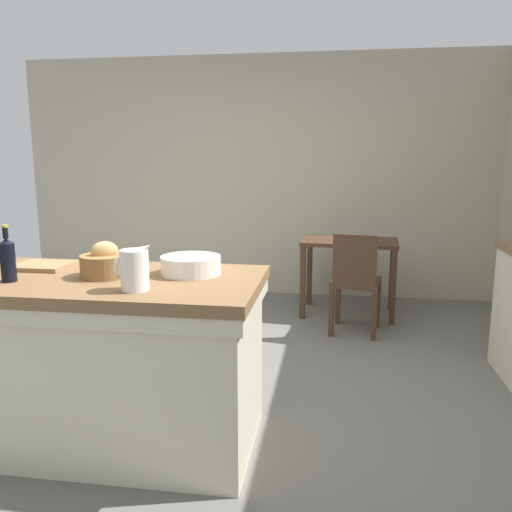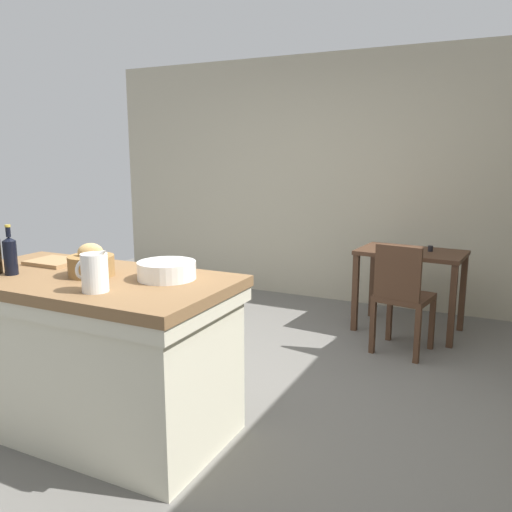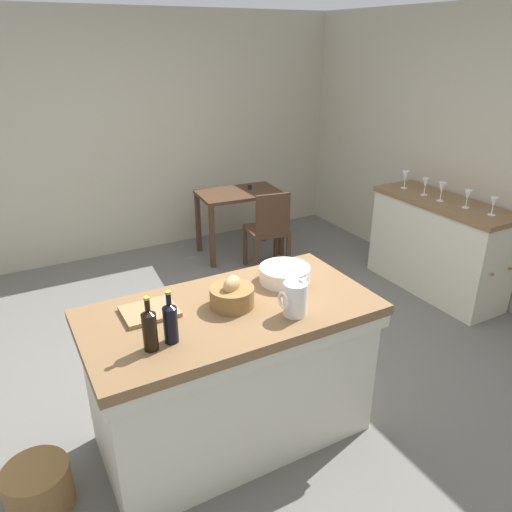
# 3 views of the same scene
# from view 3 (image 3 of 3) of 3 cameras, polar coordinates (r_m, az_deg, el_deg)

# --- Properties ---
(ground_plane) EXTENTS (6.76, 6.76, 0.00)m
(ground_plane) POSITION_cam_3_polar(r_m,az_deg,el_deg) (3.90, -2.50, -12.04)
(ground_plane) COLOR #66635E
(wall_back) EXTENTS (5.32, 0.12, 2.60)m
(wall_back) POSITION_cam_3_polar(r_m,az_deg,el_deg) (5.70, -14.79, 13.18)
(wall_back) COLOR #B2AA93
(wall_back) RESTS_ON ground
(wall_right) EXTENTS (0.12, 5.20, 2.60)m
(wall_right) POSITION_cam_3_polar(r_m,az_deg,el_deg) (4.98, 25.52, 10.19)
(wall_right) COLOR #B2AA93
(wall_right) RESTS_ON ground
(island_table) EXTENTS (1.64, 0.84, 0.91)m
(island_table) POSITION_cam_3_polar(r_m,az_deg,el_deg) (2.99, -2.78, -13.02)
(island_table) COLOR brown
(island_table) RESTS_ON ground
(side_cabinet) EXTENTS (0.52, 1.40, 0.92)m
(side_cabinet) POSITION_cam_3_polar(r_m,az_deg,el_deg) (5.04, 20.37, 1.09)
(side_cabinet) COLOR brown
(side_cabinet) RESTS_ON ground
(writing_desk) EXTENTS (0.94, 0.63, 0.79)m
(writing_desk) POSITION_cam_3_polar(r_m,az_deg,el_deg) (5.52, -1.96, 6.29)
(writing_desk) COLOR #472D1E
(writing_desk) RESTS_ON ground
(wooden_chair) EXTENTS (0.46, 0.46, 0.89)m
(wooden_chair) POSITION_cam_3_polar(r_m,az_deg,el_deg) (5.09, 1.46, 3.16)
(wooden_chair) COLOR #472D1E
(wooden_chair) RESTS_ON ground
(pitcher) EXTENTS (0.17, 0.13, 0.23)m
(pitcher) POSITION_cam_3_polar(r_m,az_deg,el_deg) (2.66, 4.55, -4.92)
(pitcher) COLOR white
(pitcher) RESTS_ON island_table
(wash_bowl) EXTENTS (0.32, 0.32, 0.10)m
(wash_bowl) POSITION_cam_3_polar(r_m,az_deg,el_deg) (3.03, 3.35, -2.10)
(wash_bowl) COLOR white
(wash_bowl) RESTS_ON island_table
(bread_basket) EXTENTS (0.25, 0.25, 0.18)m
(bread_basket) POSITION_cam_3_polar(r_m,az_deg,el_deg) (2.75, -2.81, -4.57)
(bread_basket) COLOR olive
(bread_basket) RESTS_ON island_table
(cutting_board) EXTENTS (0.29, 0.24, 0.02)m
(cutting_board) POSITION_cam_3_polar(r_m,az_deg,el_deg) (2.76, -12.26, -6.32)
(cutting_board) COLOR #99754C
(cutting_board) RESTS_ON island_table
(wine_bottle_dark) EXTENTS (0.07, 0.07, 0.28)m
(wine_bottle_dark) POSITION_cam_3_polar(r_m,az_deg,el_deg) (2.45, -9.93, -7.52)
(wine_bottle_dark) COLOR black
(wine_bottle_dark) RESTS_ON island_table
(wine_bottle_amber) EXTENTS (0.07, 0.07, 0.29)m
(wine_bottle_amber) POSITION_cam_3_polar(r_m,az_deg,el_deg) (2.41, -12.26, -8.24)
(wine_bottle_amber) COLOR black
(wine_bottle_amber) RESTS_ON island_table
(wine_glass_far_left) EXTENTS (0.07, 0.07, 0.16)m
(wine_glass_far_left) POSITION_cam_3_polar(r_m,az_deg,el_deg) (4.60, 25.91, 5.58)
(wine_glass_far_left) COLOR white
(wine_glass_far_left) RESTS_ON side_cabinet
(wine_glass_left) EXTENTS (0.07, 0.07, 0.16)m
(wine_glass_left) POSITION_cam_3_polar(r_m,az_deg,el_deg) (4.71, 23.40, 6.46)
(wine_glass_left) COLOR white
(wine_glass_left) RESTS_ON side_cabinet
(wine_glass_middle) EXTENTS (0.07, 0.07, 0.18)m
(wine_glass_middle) POSITION_cam_3_polar(r_m,az_deg,el_deg) (4.82, 20.80, 7.37)
(wine_glass_middle) COLOR white
(wine_glass_middle) RESTS_ON side_cabinet
(wine_glass_right) EXTENTS (0.07, 0.07, 0.17)m
(wine_glass_right) POSITION_cam_3_polar(r_m,az_deg,el_deg) (4.97, 19.11, 7.99)
(wine_glass_right) COLOR white
(wine_glass_right) RESTS_ON side_cabinet
(wine_glass_far_right) EXTENTS (0.07, 0.07, 0.17)m
(wine_glass_far_right) POSITION_cam_3_polar(r_m,az_deg,el_deg) (5.14, 16.98, 8.83)
(wine_glass_far_right) COLOR white
(wine_glass_far_right) RESTS_ON side_cabinet
(wicker_hamper) EXTENTS (0.34, 0.34, 0.26)m
(wicker_hamper) POSITION_cam_3_polar(r_m,az_deg,el_deg) (3.07, -23.97, -23.42)
(wicker_hamper) COLOR olive
(wicker_hamper) RESTS_ON ground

